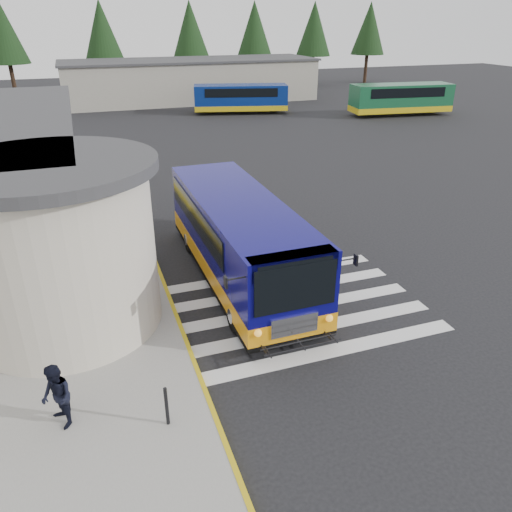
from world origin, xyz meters
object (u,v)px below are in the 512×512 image
object	(u,v)px
pedestrian_b	(57,397)
pedestrian_a	(81,318)
far_bus_a	(241,97)
far_bus_b	(401,98)
transit_bus	(240,242)
bollard	(167,406)

from	to	relation	value
pedestrian_b	pedestrian_a	bearing A→B (deg)	146.92
far_bus_a	far_bus_b	bearing A→B (deg)	-99.23
transit_bus	far_bus_b	size ratio (longest dim) A/B	1.07
pedestrian_a	bollard	distance (m)	3.95
bollard	far_bus_a	world-z (taller)	far_bus_a
pedestrian_b	transit_bus	bearing A→B (deg)	112.15
transit_bus	pedestrian_b	bearing A→B (deg)	-137.24
pedestrian_a	bollard	xyz separation A→B (m)	(1.59, -3.59, -0.40)
pedestrian_b	bollard	world-z (taller)	pedestrian_b
pedestrian_a	bollard	world-z (taller)	pedestrian_a
pedestrian_a	bollard	size ratio (longest dim) A/B	1.81
bollard	far_bus_b	world-z (taller)	far_bus_b
transit_bus	far_bus_b	xyz separation A→B (m)	(23.49, 25.29, 0.18)
pedestrian_a	pedestrian_b	world-z (taller)	pedestrian_a
pedestrian_a	pedestrian_b	size ratio (longest dim) A/B	1.16
transit_bus	pedestrian_a	xyz separation A→B (m)	(-5.26, -2.67, -0.31)
pedestrian_b	far_bus_a	world-z (taller)	far_bus_a
transit_bus	far_bus_a	distance (m)	32.68
pedestrian_a	far_bus_b	distance (m)	40.11
bollard	pedestrian_b	bearing A→B (deg)	161.11
transit_bus	far_bus_a	size ratio (longest dim) A/B	1.14
pedestrian_a	bollard	bearing A→B (deg)	-152.76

